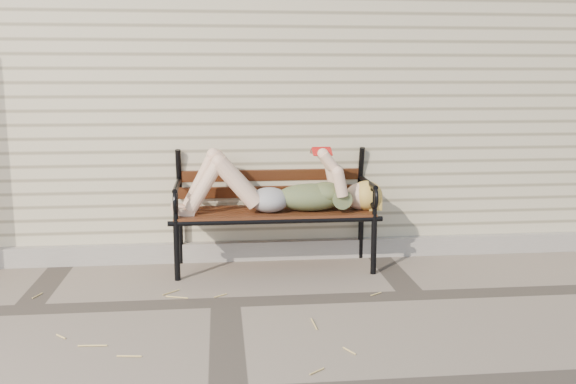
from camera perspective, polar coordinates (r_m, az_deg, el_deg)
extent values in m
plane|color=#7B6D5E|center=(4.23, -5.57, -9.74)|extent=(80.00, 80.00, 0.00)
cube|color=beige|center=(6.98, -6.07, 10.66)|extent=(8.00, 4.00, 3.00)
cube|color=#ACA49B|center=(5.13, -5.71, -5.26)|extent=(8.00, 0.10, 0.15)
cylinder|color=black|center=(4.65, -9.86, -5.17)|extent=(0.04, 0.04, 0.44)
cylinder|color=black|center=(5.07, -9.55, -3.87)|extent=(0.04, 0.04, 0.44)
cylinder|color=black|center=(4.77, 7.63, -4.71)|extent=(0.04, 0.04, 0.44)
cylinder|color=black|center=(5.18, 6.50, -3.49)|extent=(0.04, 0.04, 0.44)
cube|color=#522E15|center=(4.81, -1.24, -1.82)|extent=(1.47, 0.47, 0.03)
cylinder|color=black|center=(4.61, -1.00, -2.61)|extent=(1.55, 0.04, 0.04)
cylinder|color=black|center=(5.03, -1.45, -1.52)|extent=(1.55, 0.04, 0.04)
torus|color=black|center=(5.06, -1.57, 4.31)|extent=(0.27, 0.03, 0.27)
ellipsoid|color=#0A384C|center=(4.79, 2.02, -0.46)|extent=(0.52, 0.30, 0.20)
ellipsoid|color=#0A384C|center=(4.81, 3.39, -0.03)|extent=(0.25, 0.29, 0.15)
ellipsoid|color=#9A999E|center=(4.76, -1.68, -0.70)|extent=(0.29, 0.33, 0.18)
sphere|color=beige|center=(4.86, 6.43, -0.37)|extent=(0.21, 0.21, 0.21)
ellipsoid|color=#F0C25A|center=(4.87, 6.98, -0.30)|extent=(0.24, 0.25, 0.22)
cube|color=red|center=(4.75, 2.97, 3.93)|extent=(0.14, 0.02, 0.02)
cube|color=beige|center=(4.71, 3.05, 3.56)|extent=(0.14, 0.08, 0.05)
cube|color=beige|center=(4.79, 2.89, 3.67)|extent=(0.14, 0.08, 0.05)
cube|color=red|center=(4.71, 3.05, 3.60)|extent=(0.15, 0.09, 0.05)
cube|color=red|center=(4.80, 2.89, 3.72)|extent=(0.15, 0.09, 0.05)
cylinder|color=#D8BA69|center=(4.25, -21.48, -10.22)|extent=(0.01, 0.10, 0.01)
cylinder|color=#D8BA69|center=(3.62, 0.71, -13.11)|extent=(0.04, 0.15, 0.01)
cylinder|color=#D8BA69|center=(4.53, -16.01, -8.63)|extent=(0.06, 0.18, 0.01)
cylinder|color=#D8BA69|center=(4.25, 2.80, -9.52)|extent=(0.11, 0.14, 0.01)
cylinder|color=#D8BA69|center=(4.12, 8.92, -10.28)|extent=(0.15, 0.04, 0.01)
cylinder|color=#D8BA69|center=(3.70, -13.35, -12.85)|extent=(0.12, 0.05, 0.01)
cylinder|color=#D8BA69|center=(4.65, 2.30, -7.76)|extent=(0.01, 0.14, 0.01)
cylinder|color=#D8BA69|center=(4.59, -16.62, -8.42)|extent=(0.15, 0.03, 0.01)
cylinder|color=#D8BA69|center=(4.55, -2.64, -8.14)|extent=(0.07, 0.10, 0.01)
cylinder|color=#D8BA69|center=(4.25, -21.23, -10.20)|extent=(0.16, 0.02, 0.01)
cylinder|color=#D8BA69|center=(3.43, -14.04, -14.79)|extent=(0.11, 0.03, 0.01)
cylinder|color=#D8BA69|center=(4.24, -20.56, -10.21)|extent=(0.13, 0.07, 0.01)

